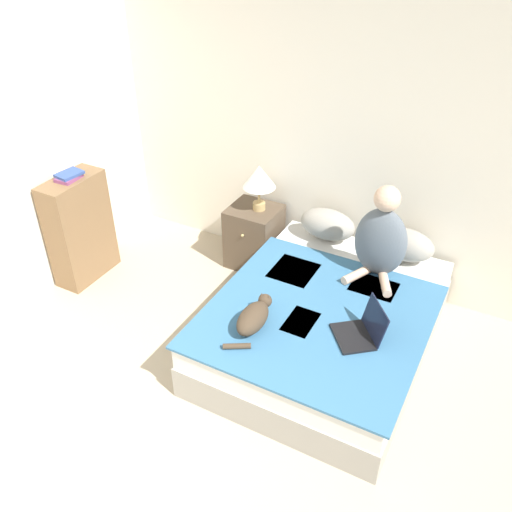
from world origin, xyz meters
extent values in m
cube|color=silver|center=(0.00, 3.40, 1.27)|extent=(5.60, 0.05, 2.55)
cube|color=#9E998E|center=(0.24, 2.33, 0.14)|extent=(1.53, 2.00, 0.28)
cube|color=silver|center=(0.24, 2.33, 0.37)|extent=(1.50, 1.97, 0.19)
cube|color=teal|center=(0.24, 2.13, 0.47)|extent=(1.57, 1.60, 0.02)
cube|color=#B2BC70|center=(0.16, 2.01, 0.48)|extent=(0.20, 0.31, 0.01)
cube|color=#B2BC70|center=(-0.15, 2.56, 0.48)|extent=(0.34, 0.37, 0.01)
cube|color=#B2BC70|center=(0.50, 2.66, 0.48)|extent=(0.35, 0.27, 0.01)
ellipsoid|color=gray|center=(-0.10, 3.16, 0.62)|extent=(0.50, 0.29, 0.27)
ellipsoid|color=gray|center=(0.59, 3.16, 0.62)|extent=(0.50, 0.29, 0.27)
ellipsoid|color=slate|center=(0.46, 2.85, 0.78)|extent=(0.42, 0.23, 0.59)
sphere|color=#DBB293|center=(0.46, 2.85, 1.17)|extent=(0.20, 0.20, 0.20)
cylinder|color=#DBB293|center=(0.34, 2.70, 0.52)|extent=(0.19, 0.29, 0.07)
cylinder|color=#DBB293|center=(0.57, 2.70, 0.52)|extent=(0.19, 0.29, 0.07)
ellipsoid|color=#473828|center=(-0.11, 1.78, 0.57)|extent=(0.18, 0.35, 0.18)
sphere|color=#473828|center=(-0.11, 1.97, 0.59)|extent=(0.10, 0.10, 0.10)
cone|color=#473828|center=(-0.14, 1.97, 0.63)|extent=(0.05, 0.05, 0.05)
cone|color=#473828|center=(-0.08, 1.97, 0.63)|extent=(0.05, 0.05, 0.05)
cylinder|color=#473828|center=(-0.11, 1.55, 0.50)|extent=(0.19, 0.13, 0.04)
cube|color=black|center=(0.56, 2.02, 0.49)|extent=(0.39, 0.40, 0.02)
cube|color=black|center=(0.67, 2.11, 0.62)|extent=(0.24, 0.28, 0.24)
cube|color=brown|center=(-0.82, 3.11, 0.31)|extent=(0.46, 0.43, 0.61)
sphere|color=tan|center=(-0.82, 2.88, 0.44)|extent=(0.03, 0.03, 0.03)
cylinder|color=tan|center=(-0.77, 3.12, 0.65)|extent=(0.12, 0.12, 0.07)
cylinder|color=tan|center=(-0.77, 3.12, 0.76)|extent=(0.02, 0.02, 0.16)
cone|color=white|center=(-0.77, 3.12, 0.95)|extent=(0.30, 0.30, 0.21)
cube|color=brown|center=(-2.13, 2.19, 0.50)|extent=(0.28, 0.60, 1.01)
cube|color=#844270|center=(-2.12, 2.18, 1.02)|extent=(0.16, 0.21, 0.03)
cube|color=#334C8E|center=(-2.13, 2.20, 1.05)|extent=(0.19, 0.23, 0.03)
camera|label=1|loc=(1.28, -0.77, 3.09)|focal=38.00mm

